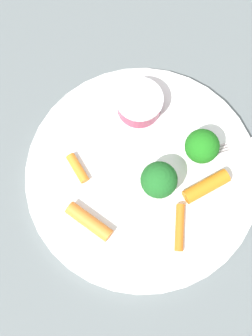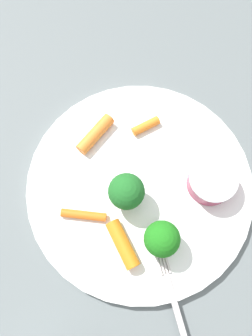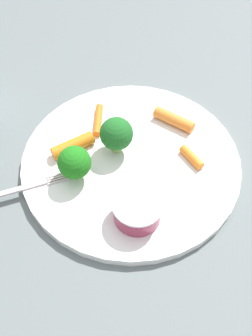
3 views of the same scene
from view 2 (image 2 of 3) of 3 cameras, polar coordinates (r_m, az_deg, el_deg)
ground_plane at (r=0.42m, az=2.36°, el=-3.28°), size 2.40×2.40×0.00m
plate at (r=0.42m, az=2.39°, el=-3.06°), size 0.28×0.28×0.01m
sauce_cup at (r=0.41m, az=14.56°, el=-2.26°), size 0.06×0.06×0.03m
broccoli_floret_0 at (r=0.37m, az=6.26°, el=-12.11°), size 0.04×0.04×0.05m
broccoli_floret_1 at (r=0.38m, az=0.07°, el=-4.11°), size 0.04×0.04×0.05m
carrot_stick_0 at (r=0.43m, az=-5.35°, el=5.88°), size 0.05×0.05×0.02m
carrot_stick_1 at (r=0.43m, az=3.44°, el=7.29°), size 0.04×0.02×0.01m
carrot_stick_2 at (r=0.39m, az=-0.58°, el=-13.07°), size 0.04×0.06×0.02m
carrot_stick_3 at (r=0.40m, az=-7.35°, el=-8.08°), size 0.05×0.02×0.01m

